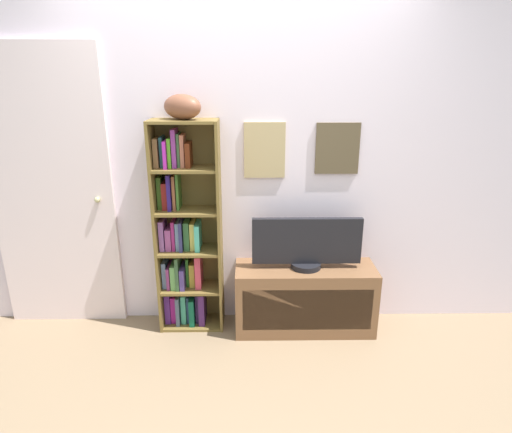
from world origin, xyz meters
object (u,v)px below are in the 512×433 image
Objects in this scene: football at (182,107)px; television at (307,244)px; door at (52,193)px; bookshelf at (185,238)px; tv_stand at (305,298)px.

football is 0.36× the size of television.
door reaches higher than television.
football is at bearing -36.45° from bookshelf.
tv_stand is 1.31× the size of television.
tv_stand is 0.50× the size of door.
bookshelf is 1.01m from door.
bookshelf is 1.52× the size of tv_stand.
door is (-1.86, 0.16, 0.79)m from tv_stand.
television is (0.86, -0.06, -0.96)m from football.
door reaches higher than football.
door is at bearing 175.69° from bookshelf.
door is (-1.00, 0.10, -0.62)m from football.
football is at bearing 176.14° from television.
tv_stand is 2.02m from door.
bookshelf is at bearing 174.44° from tv_stand.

